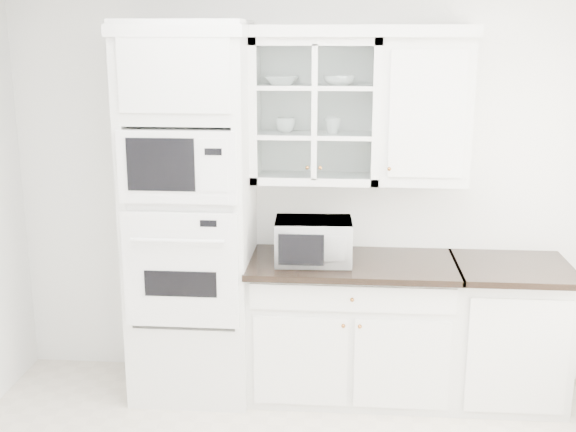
{
  "coord_description": "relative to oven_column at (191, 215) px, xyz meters",
  "views": [
    {
      "loc": [
        0.23,
        -2.96,
        2.31
      ],
      "look_at": [
        -0.1,
        1.05,
        1.3
      ],
      "focal_mm": 45.0,
      "sensor_mm": 36.0,
      "label": 1
    }
  ],
  "objects": [
    {
      "name": "bowl_b",
      "position": [
        0.92,
        0.15,
        0.84
      ],
      "size": [
        0.24,
        0.24,
        0.06
      ],
      "primitive_type": "imported",
      "rotation": [
        0.0,
        0.0,
        0.25
      ],
      "color": "white",
      "rests_on": "upper_cabinet_glass"
    },
    {
      "name": "base_cabinet_run",
      "position": [
        1.03,
        0.03,
        -0.74
      ],
      "size": [
        1.32,
        0.67,
        0.92
      ],
      "color": "silver",
      "rests_on": "ground"
    },
    {
      "name": "oven_column",
      "position": [
        0.0,
        0.0,
        0.0
      ],
      "size": [
        0.76,
        0.68,
        2.4
      ],
      "color": "silver",
      "rests_on": "ground"
    },
    {
      "name": "bowl_a",
      "position": [
        0.57,
        0.16,
        0.84
      ],
      "size": [
        0.23,
        0.23,
        0.05
      ],
      "primitive_type": "imported",
      "rotation": [
        0.0,
        0.0,
        0.04
      ],
      "color": "white",
      "rests_on": "upper_cabinet_glass"
    },
    {
      "name": "crown_molding",
      "position": [
        0.68,
        0.14,
        1.14
      ],
      "size": [
        2.14,
        0.38,
        0.07
      ],
      "primitive_type": "cube",
      "color": "white",
      "rests_on": "room_shell"
    },
    {
      "name": "upper_cabinet_solid",
      "position": [
        1.46,
        0.17,
        0.65
      ],
      "size": [
        0.55,
        0.33,
        0.9
      ],
      "primitive_type": "cube",
      "color": "silver",
      "rests_on": "room_shell"
    },
    {
      "name": "cup_b",
      "position": [
        0.89,
        0.16,
        0.56
      ],
      "size": [
        0.11,
        0.11,
        0.1
      ],
      "primitive_type": "imported",
      "rotation": [
        0.0,
        0.0,
        -0.05
      ],
      "color": "white",
      "rests_on": "upper_cabinet_glass"
    },
    {
      "name": "countertop_microwave",
      "position": [
        0.78,
        -0.02,
        -0.14
      ],
      "size": [
        0.49,
        0.42,
        0.28
      ],
      "primitive_type": "imported",
      "rotation": [
        0.0,
        0.0,
        3.19
      ],
      "color": "white",
      "rests_on": "base_cabinet_run"
    },
    {
      "name": "cup_a",
      "position": [
        0.59,
        0.17,
        0.56
      ],
      "size": [
        0.13,
        0.13,
        0.09
      ],
      "primitive_type": "imported",
      "rotation": [
        0.0,
        0.0,
        -0.09
      ],
      "color": "white",
      "rests_on": "upper_cabinet_glass"
    },
    {
      "name": "extra_base_cabinet",
      "position": [
        2.03,
        0.03,
        -0.74
      ],
      "size": [
        0.72,
        0.67,
        0.92
      ],
      "color": "silver",
      "rests_on": "ground"
    },
    {
      "name": "upper_cabinet_glass",
      "position": [
        0.78,
        0.17,
        0.65
      ],
      "size": [
        0.8,
        0.33,
        0.9
      ],
      "color": "silver",
      "rests_on": "room_shell"
    },
    {
      "name": "room_shell",
      "position": [
        0.75,
        -0.99,
        0.58
      ],
      "size": [
        4.0,
        3.5,
        2.7
      ],
      "color": "white",
      "rests_on": "ground"
    }
  ]
}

